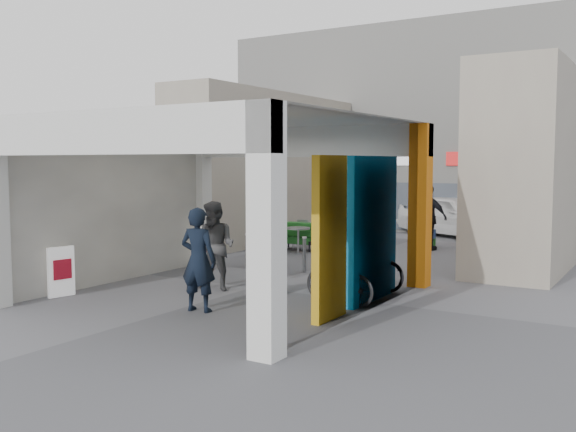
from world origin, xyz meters
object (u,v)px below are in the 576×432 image
Objects in this scene: man_with_dog at (198,260)px; man_crates at (429,218)px; border_collie at (275,281)px; man_back_turned at (215,246)px; white_van at (454,216)px; man_elderly at (348,246)px; produce_stand at (299,239)px; bicycle_front at (357,265)px; bicycle_rear at (339,279)px; cafe_set at (300,241)px.

man_with_dog is 9.95m from man_crates.
man_with_dog reaches higher than border_collie.
white_van is at bearing 77.42° from man_back_turned.
man_back_turned reaches higher than man_elderly.
border_collie is 0.33× the size of man_crates.
man_elderly is at bearing 101.26° from man_crates.
produce_stand is 6.52m from man_back_turned.
bicycle_front is (2.53, 1.54, -0.41)m from man_back_turned.
bicycle_front is at bearing 21.87° from bicycle_rear.
bicycle_rear reaches higher than cafe_set.
man_elderly is 0.75m from bicycle_front.
man_with_dog is at bearing -81.47° from produce_stand.
man_back_turned is (-0.91, 1.66, -0.01)m from man_with_dog.
produce_stand is 6.62m from white_van.
white_van is at bearing -75.86° from man_crates.
bicycle_front reaches higher than produce_stand.
bicycle_front is 1.37m from bicycle_rear.
man_back_turned is 8.44m from man_crates.
man_with_dog is 1.18× the size of bicycle_rear.
produce_stand is at bearing -80.46° from man_with_dog.
man_with_dog is at bearing 145.19° from bicycle_front.
man_with_dog is at bearing 93.40° from man_crates.
border_collie is (2.92, -5.93, -0.06)m from produce_stand.
cafe_set is 1.20× the size of produce_stand.
man_crates is 0.45× the size of white_van.
man_crates reaches higher than man_with_dog.
border_collie is 7.96m from man_crates.
man_back_turned is at bearing -69.67° from man_with_dog.
produce_stand is at bearing 38.41° from man_crates.
produce_stand is 4.01m from man_crates.
man_back_turned is at bearing -151.16° from man_elderly.
bicycle_front is 10.67m from white_van.
man_back_turned reaches higher than border_collie.
bicycle_rear is at bearing -177.04° from bicycle_front.
man_crates is 3.91m from white_van.
bicycle_rear reaches higher than border_collie.
man_back_turned is (1.49, -6.03, 0.61)m from cafe_set.
man_crates is (0.85, 9.92, 0.05)m from man_with_dog.
bicycle_rear is at bearing -9.25° from border_collie.
bicycle_rear is at bearing -63.20° from produce_stand.
man_with_dog reaches higher than bicycle_rear.
man_elderly reaches higher than bicycle_rear.
border_collie is at bearing 125.18° from bicycle_front.
produce_stand is at bearing 47.21° from bicycle_rear.
man_elderly reaches higher than bicycle_front.
border_collie is at bearing -73.23° from produce_stand.
man_with_dog is 1.01× the size of man_back_turned.
man_crates is 0.99× the size of bicycle_front.
bicycle_rear is at bearing -84.55° from man_elderly.
border_collie is 0.35× the size of man_with_dog.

